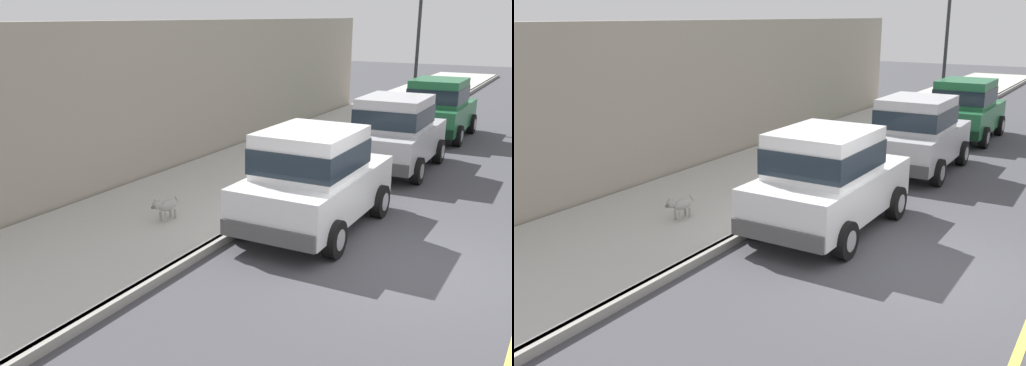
{
  "view_description": "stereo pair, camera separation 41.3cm",
  "coord_description": "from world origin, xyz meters",
  "views": [
    {
      "loc": [
        1.94,
        -8.44,
        3.8
      ],
      "look_at": [
        -3.1,
        0.43,
        0.85
      ],
      "focal_mm": 40.84,
      "sensor_mm": 36.0,
      "label": 1
    },
    {
      "loc": [
        2.29,
        -8.23,
        3.8
      ],
      "look_at": [
        -3.1,
        0.43,
        0.85
      ],
      "focal_mm": 40.84,
      "sensor_mm": 36.0,
      "label": 2
    }
  ],
  "objects": [
    {
      "name": "ground_plane",
      "position": [
        0.0,
        0.0,
        0.0
      ],
      "size": [
        80.0,
        80.0,
        0.0
      ],
      "primitive_type": "plane",
      "color": "#424247"
    },
    {
      "name": "car_white_hatchback",
      "position": [
        -2.15,
        0.87,
        0.98
      ],
      "size": [
        1.97,
        3.81,
        1.88
      ],
      "color": "white",
      "rests_on": "ground"
    },
    {
      "name": "street_lamp",
      "position": [
        -3.55,
        12.89,
        2.91
      ],
      "size": [
        0.36,
        0.36,
        4.42
      ],
      "color": "#2D2D33",
      "rests_on": "sidewalk"
    },
    {
      "name": "car_green_hatchback",
      "position": [
        -2.12,
        10.49,
        0.98
      ],
      "size": [
        1.98,
        3.81,
        1.88
      ],
      "color": "#23663D",
      "rests_on": "ground"
    },
    {
      "name": "dog_grey",
      "position": [
        -4.53,
        -0.44,
        0.43
      ],
      "size": [
        0.22,
        0.76,
        0.49
      ],
      "color": "#999691",
      "rests_on": "sidewalk"
    },
    {
      "name": "sidewalk",
      "position": [
        -5.0,
        0.0,
        0.07
      ],
      "size": [
        3.6,
        64.0,
        0.14
      ],
      "primitive_type": "cube",
      "color": "#B7B5AD",
      "rests_on": "ground"
    },
    {
      "name": "curb",
      "position": [
        -3.2,
        0.0,
        0.07
      ],
      "size": [
        0.16,
        64.0,
        0.14
      ],
      "primitive_type": "cube",
      "color": "gray",
      "rests_on": "ground"
    },
    {
      "name": "car_silver_hatchback",
      "position": [
        -2.13,
        5.8,
        0.98
      ],
      "size": [
        2.0,
        3.82,
        1.88
      ],
      "color": "#BCBCC1",
      "rests_on": "ground"
    },
    {
      "name": "building_facade",
      "position": [
        -7.1,
        5.12,
        1.84
      ],
      "size": [
        0.5,
        20.0,
        3.69
      ],
      "primitive_type": "cube",
      "color": "#9E9384",
      "rests_on": "ground"
    }
  ]
}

